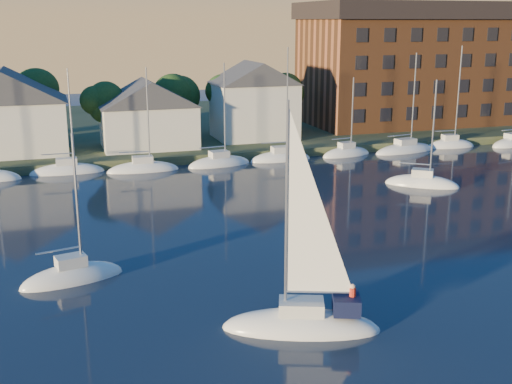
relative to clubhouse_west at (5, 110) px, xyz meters
name	(u,v)px	position (x,y,z in m)	size (l,w,h in m)	color
shoreline_land	(171,129)	(22.00, 17.00, -5.93)	(160.00, 50.00, 2.00)	#333F24
wooden_dock	(207,160)	(22.00, -6.00, -5.93)	(120.00, 3.00, 1.00)	brown
clubhouse_west	(5,110)	(0.00, 0.00, 0.00)	(13.65, 9.45, 9.64)	silver
clubhouse_centre	(148,113)	(16.00, -1.00, -0.80)	(11.55, 8.40, 8.08)	silver
clubhouse_east	(254,99)	(30.00, 1.00, 0.07)	(10.50, 8.40, 9.80)	silver
condo_block	(409,63)	(56.00, 6.95, 3.86)	(31.00, 17.00, 17.40)	brown
tree_line	(201,89)	(24.00, 5.00, 1.24)	(93.40, 5.40, 8.90)	#352518
moored_fleet	(247,162)	(26.00, -9.00, -5.83)	(95.50, 2.40, 12.05)	white
hero_sailboat	(304,320)	(16.69, -49.37, -5.37)	(8.77, 5.46, 13.19)	white
drifting_sailboat_left	(72,279)	(5.34, -38.78, -5.83)	(6.79, 3.54, 10.38)	white
drifting_sailboat_right	(422,185)	(39.34, -24.44, -5.84)	(7.26, 6.27, 11.49)	white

